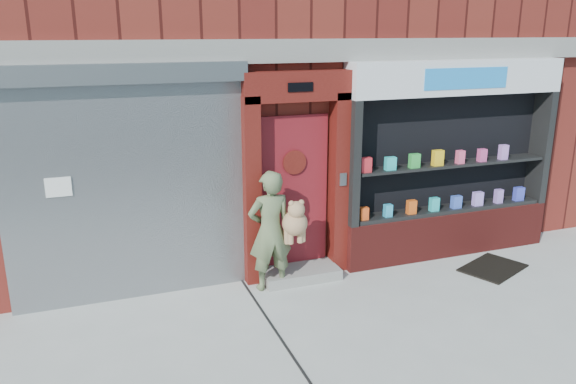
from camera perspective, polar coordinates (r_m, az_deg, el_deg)
ground at (r=7.07m, az=12.19°, el=-13.11°), size 80.00×80.00×0.00m
shutter_bay at (r=7.30m, az=-16.13°, el=2.07°), size 3.10×0.30×3.04m
red_door_bay at (r=7.76m, az=0.82°, el=1.55°), size 1.52×0.58×2.90m
pharmacy_bay at (r=8.92m, az=16.10°, el=2.28°), size 3.50×0.41×3.00m
woman at (r=7.51m, az=-1.50°, el=-3.84°), size 0.81×0.43×1.66m
doormat at (r=8.95m, az=20.09°, el=-7.25°), size 1.14×0.99×0.02m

